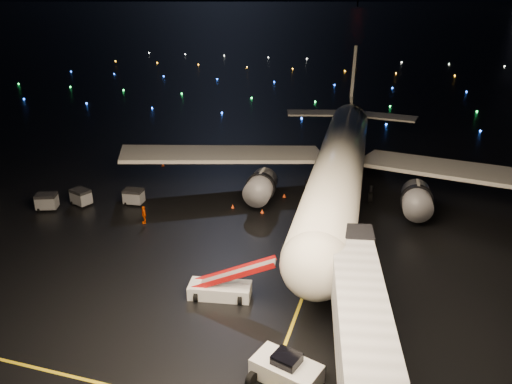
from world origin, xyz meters
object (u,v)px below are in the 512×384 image
baggage_cart_2 (47,202)px  baggage_cart_0 (134,197)px  crew_c (144,215)px  belt_loader (220,277)px  baggage_cart_1 (81,197)px  airliner (343,133)px  pushback_tug (286,368)px

baggage_cart_2 → baggage_cart_0: bearing=5.2°
crew_c → baggage_cart_0: crew_c is taller
belt_loader → baggage_cart_1: size_ratio=3.34×
airliner → belt_loader: (-6.23, -24.92, -5.86)m
crew_c → baggage_cart_0: (-3.59, 4.22, -0.06)m
pushback_tug → crew_c: 27.08m
crew_c → baggage_cart_1: (-9.35, 2.31, -0.04)m
baggage_cart_1 → pushback_tug: bearing=-15.3°
belt_loader → baggage_cart_0: size_ratio=3.42×
pushback_tug → baggage_cart_0: bearing=153.7°
baggage_cart_1 → belt_loader: bearing=-10.7°
belt_loader → crew_c: belt_loader is taller
baggage_cart_2 → belt_loader: bearing=-43.9°
baggage_cart_0 → baggage_cart_2: (-8.64, -4.18, 0.03)m
baggage_cart_2 → pushback_tug: bearing=-50.3°
pushback_tug → baggage_cart_2: (-32.18, 18.35, -0.08)m
belt_loader → baggage_cart_1: belt_loader is taller
airliner → belt_loader: bearing=-107.6°
crew_c → baggage_cart_1: 9.63m
airliner → baggage_cart_1: airliner is taller
baggage_cart_0 → baggage_cart_2: baggage_cart_2 is taller
airliner → belt_loader: 26.34m
airliner → crew_c: airliner is taller
baggage_cart_1 → baggage_cart_0: bearing=38.1°
crew_c → baggage_cart_2: 12.23m
baggage_cart_1 → baggage_cart_2: 3.67m
airliner → pushback_tug: bearing=-91.6°
airliner → baggage_cart_0: 25.48m
belt_loader → baggage_cart_0: belt_loader is taller
baggage_cart_0 → crew_c: bearing=-55.3°
baggage_cart_2 → baggage_cart_1: bearing=17.6°
pushback_tug → baggage_cart_0: pushback_tug is taller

